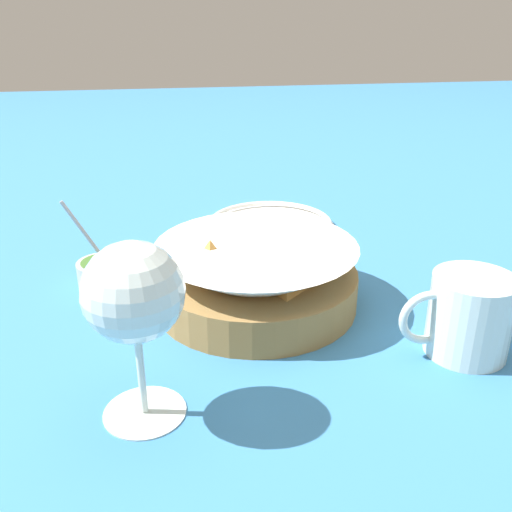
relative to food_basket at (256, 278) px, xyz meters
The scene contains 6 objects.
ground_plane 0.06m from the food_basket, 135.72° to the right, with size 4.00×4.00×0.00m, color teal.
food_basket is the anchor object (origin of this frame).
sauce_cup 0.21m from the food_basket, 23.33° to the right, with size 0.08×0.07×0.12m.
wine_glass 0.25m from the food_basket, 54.38° to the left, with size 0.09×0.09×0.17m.
beer_mug 0.25m from the food_basket, 145.07° to the left, with size 0.12×0.09×0.09m.
side_plate 0.27m from the food_basket, 104.52° to the right, with size 0.22×0.22×0.01m.
Camera 1 is at (0.14, 0.66, 0.35)m, focal length 40.00 mm.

